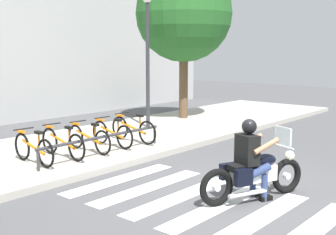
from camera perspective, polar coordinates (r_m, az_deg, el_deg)
The scene contains 18 objects.
ground_plane at distance 8.19m, azimuth 9.52°, elevation -9.93°, with size 48.00×48.00×0.00m, color #4C4C4F.
sidewalk at distance 11.55m, azimuth -12.86°, elevation -4.11°, with size 24.00×4.40×0.15m, color #A8A399.
crosswalk_stripe_0 at distance 6.89m, azimuth 17.97°, elevation -13.90°, with size 2.80×0.40×0.01m, color white.
crosswalk_stripe_1 at distance 7.20m, azimuth 11.95°, elevation -12.64°, with size 2.80×0.40×0.01m, color white.
crosswalk_stripe_2 at distance 7.58m, azimuth 6.53°, elevation -11.37°, with size 2.80×0.40×0.01m, color white.
crosswalk_stripe_3 at distance 8.03m, azimuth 1.73°, elevation -10.16°, with size 2.80×0.40×0.01m, color white.
crosswalk_stripe_4 at distance 8.53m, azimuth -2.52°, elevation -9.01°, with size 2.80×0.40×0.01m, color white.
crosswalk_stripe_5 at distance 9.07m, azimuth -6.25°, elevation -7.96°, with size 2.80×0.40×0.01m, color white.
motorcycle at distance 7.88m, azimuth 11.11°, elevation -7.19°, with size 2.06×1.00×1.24m.
rider at distance 7.74m, azimuth 10.73°, elevation -4.65°, with size 0.75×0.69×1.45m.
bicycle_0 at distance 9.94m, azimuth -17.11°, elevation -3.88°, with size 0.48×1.59×0.76m.
bicycle_1 at distance 10.36m, azimuth -13.56°, elevation -3.22°, with size 0.48×1.71×0.76m.
bicycle_2 at distance 10.81m, azimuth -10.29°, elevation -2.68°, with size 0.48×1.67×0.73m.
bicycle_3 at distance 11.30m, azimuth -7.30°, elevation -2.09°, with size 0.48×1.58×0.74m.
bicycle_4 at distance 11.81m, azimuth -4.56°, elevation -1.52°, with size 0.48×1.72×0.77m.
bike_rack at distance 10.38m, azimuth -8.36°, elevation -2.67°, with size 3.65×0.07×0.49m.
street_lamp at distance 13.86m, azimuth -2.67°, elevation 8.79°, with size 0.28×0.28×4.31m.
tree_near_rack at distance 15.92m, azimuth 2.07°, elevation 13.29°, with size 3.41×3.41×5.58m.
Camera 1 is at (-6.67, -3.95, 2.61)m, focal length 46.87 mm.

